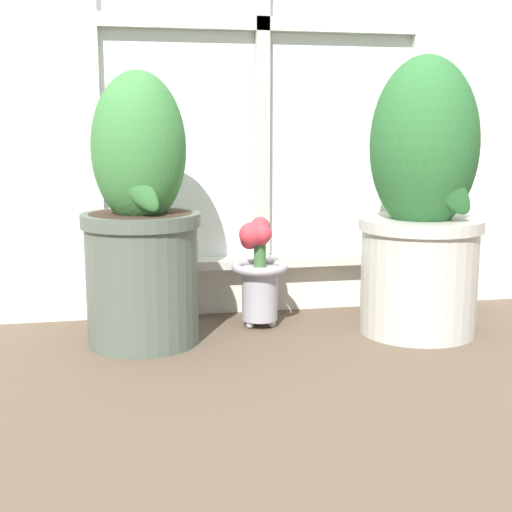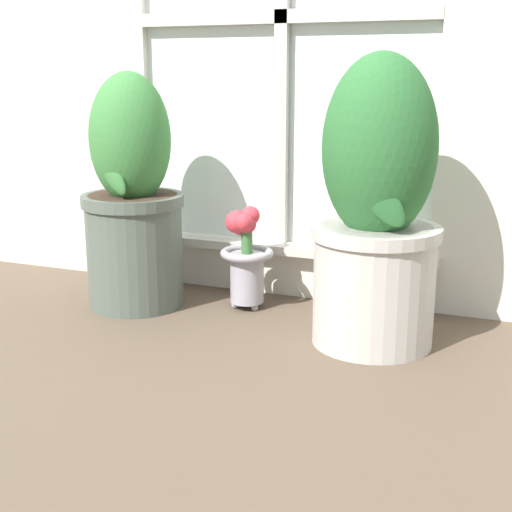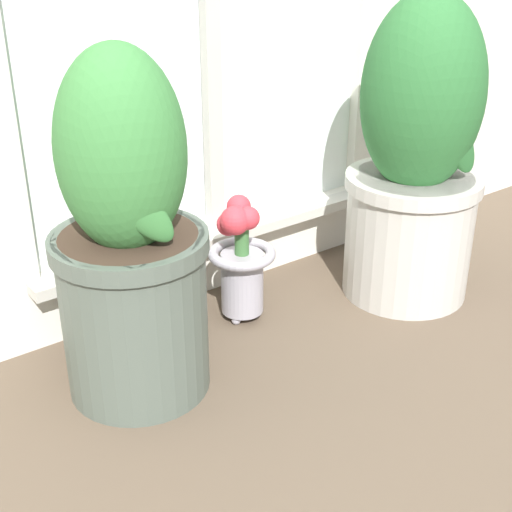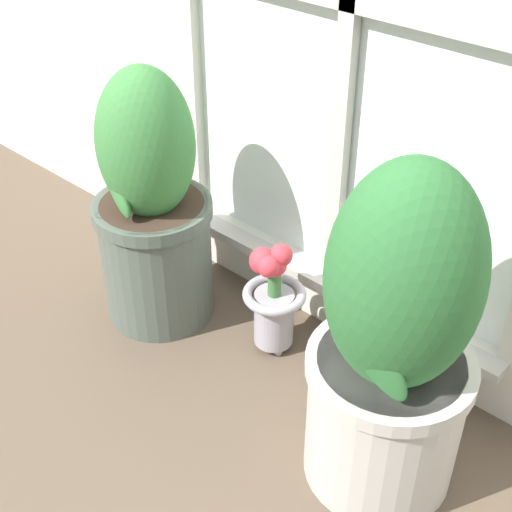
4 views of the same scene
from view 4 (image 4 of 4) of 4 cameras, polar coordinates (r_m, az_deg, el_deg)
ground_plane at (r=1.49m, az=-7.23°, el=-15.11°), size 10.00×10.00×0.00m
potted_plant_left at (r=1.64m, az=-8.30°, el=3.56°), size 0.28×0.28×0.63m
potted_plant_right at (r=1.25m, az=10.96°, el=-7.13°), size 0.30×0.30×0.67m
flower_vase at (r=1.60m, az=1.37°, el=-3.22°), size 0.14×0.14×0.28m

